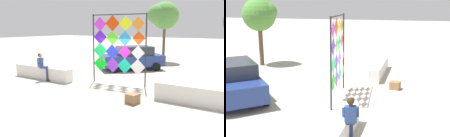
% 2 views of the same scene
% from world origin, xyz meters
% --- Properties ---
extents(ground, '(120.00, 120.00, 0.00)m').
position_xyz_m(ground, '(0.00, 0.00, 0.00)').
color(ground, '#ADA393').
extents(plaza_ledge_left, '(4.35, 0.57, 0.78)m').
position_xyz_m(plaza_ledge_left, '(-4.75, -0.52, 0.39)').
color(plaza_ledge_left, silver).
rests_on(plaza_ledge_left, ground).
extents(plaza_ledge_right, '(4.35, 0.57, 0.78)m').
position_xyz_m(plaza_ledge_right, '(4.75, -0.52, 0.39)').
color(plaza_ledge_right, silver).
rests_on(plaza_ledge_right, ground).
extents(kite_display_rack, '(3.14, 0.37, 3.82)m').
position_xyz_m(kite_display_rack, '(-0.15, 0.71, 2.19)').
color(kite_display_rack, '#232328').
rests_on(kite_display_rack, ground).
extents(seated_vendor, '(0.77, 0.60, 1.62)m').
position_xyz_m(seated_vendor, '(-4.31, -0.88, 0.97)').
color(seated_vendor, navy).
rests_on(seated_vendor, ground).
extents(parked_car, '(4.52, 4.50, 1.73)m').
position_xyz_m(parked_car, '(-1.50, 5.19, 0.88)').
color(parked_car, navy).
rests_on(parked_car, ground).
extents(cardboard_box_large, '(0.54, 0.56, 0.40)m').
position_xyz_m(cardboard_box_large, '(2.00, -1.72, 0.20)').
color(cardboard_box_large, olive).
rests_on(cardboard_box_large, ground).
extents(tree_palm_like, '(2.60, 2.71, 5.41)m').
position_xyz_m(tree_palm_like, '(-1.14, 10.49, 4.21)').
color(tree_palm_like, brown).
rests_on(tree_palm_like, ground).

